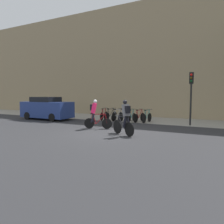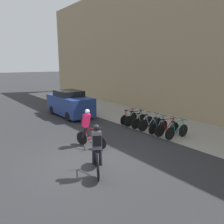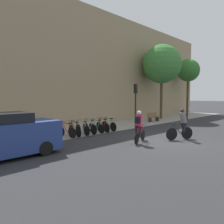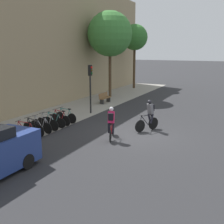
{
  "view_description": "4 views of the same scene",
  "coord_description": "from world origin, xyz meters",
  "px_view_note": "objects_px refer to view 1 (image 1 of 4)",
  "views": [
    {
      "loc": [
        5.54,
        -10.15,
        2.09
      ],
      "look_at": [
        -0.53,
        1.36,
        1.01
      ],
      "focal_mm": 35.0,
      "sensor_mm": 36.0,
      "label": 1
    },
    {
      "loc": [
        6.78,
        -4.04,
        3.73
      ],
      "look_at": [
        -1.88,
        2.68,
        1.31
      ],
      "focal_mm": 35.0,
      "sensor_mm": 36.0,
      "label": 2
    },
    {
      "loc": [
        -10.7,
        -6.11,
        2.54
      ],
      "look_at": [
        -1.18,
        3.23,
        1.55
      ],
      "focal_mm": 35.0,
      "sensor_mm": 36.0,
      "label": 3
    },
    {
      "loc": [
        -13.96,
        -5.23,
        4.64
      ],
      "look_at": [
        0.63,
        1.92,
        0.96
      ],
      "focal_mm": 45.0,
      "sensor_mm": 36.0,
      "label": 4
    }
  ],
  "objects_px": {
    "cyclist_pink": "(95,113)",
    "parked_bike_0": "(104,115)",
    "parked_bike_4": "(132,117)",
    "parked_bike_1": "(110,115)",
    "parked_bike_3": "(124,116)",
    "parked_car": "(47,109)",
    "parked_bike_2": "(117,116)",
    "traffic_light_pole": "(191,89)",
    "cyclist_grey": "(125,117)",
    "parked_bike_5": "(139,117)",
    "parked_bike_6": "(147,117)"
  },
  "relations": [
    {
      "from": "parked_bike_0",
      "to": "cyclist_pink",
      "type": "bearing_deg",
      "value": -66.94
    },
    {
      "from": "parked_bike_3",
      "to": "parked_bike_6",
      "type": "bearing_deg",
      "value": -0.0
    },
    {
      "from": "parked_bike_0",
      "to": "parked_bike_2",
      "type": "bearing_deg",
      "value": -0.02
    },
    {
      "from": "cyclist_grey",
      "to": "parked_bike_2",
      "type": "height_order",
      "value": "cyclist_grey"
    },
    {
      "from": "cyclist_grey",
      "to": "parked_bike_5",
      "type": "distance_m",
      "value": 5.52
    },
    {
      "from": "parked_bike_2",
      "to": "parked_bike_4",
      "type": "xyz_separation_m",
      "value": [
        1.21,
        -0.0,
        -0.01
      ]
    },
    {
      "from": "parked_bike_1",
      "to": "parked_bike_2",
      "type": "relative_size",
      "value": 1.01
    },
    {
      "from": "parked_bike_0",
      "to": "parked_bike_1",
      "type": "relative_size",
      "value": 0.96
    },
    {
      "from": "parked_bike_5",
      "to": "parked_car",
      "type": "distance_m",
      "value": 7.58
    },
    {
      "from": "parked_bike_0",
      "to": "parked_car",
      "type": "bearing_deg",
      "value": -155.31
    },
    {
      "from": "parked_bike_4",
      "to": "parked_bike_1",
      "type": "bearing_deg",
      "value": 179.98
    },
    {
      "from": "parked_bike_4",
      "to": "parked_car",
      "type": "xyz_separation_m",
      "value": [
        -6.7,
        -1.96,
        0.52
      ]
    },
    {
      "from": "cyclist_grey",
      "to": "parked_bike_2",
      "type": "bearing_deg",
      "value": 120.04
    },
    {
      "from": "parked_bike_2",
      "to": "parked_bike_3",
      "type": "height_order",
      "value": "parked_bike_3"
    },
    {
      "from": "parked_bike_2",
      "to": "parked_bike_5",
      "type": "relative_size",
      "value": 1.0
    },
    {
      "from": "parked_bike_0",
      "to": "parked_bike_6",
      "type": "height_order",
      "value": "parked_bike_6"
    },
    {
      "from": "parked_bike_0",
      "to": "parked_bike_2",
      "type": "height_order",
      "value": "parked_bike_2"
    },
    {
      "from": "parked_bike_3",
      "to": "traffic_light_pole",
      "type": "height_order",
      "value": "traffic_light_pole"
    },
    {
      "from": "parked_bike_4",
      "to": "parked_bike_5",
      "type": "relative_size",
      "value": 0.97
    },
    {
      "from": "parked_bike_4",
      "to": "parked_bike_5",
      "type": "xyz_separation_m",
      "value": [
        0.6,
        0.0,
        0.01
      ]
    },
    {
      "from": "cyclist_pink",
      "to": "parked_bike_1",
      "type": "xyz_separation_m",
      "value": [
        -1.17,
        4.16,
        -0.55
      ]
    },
    {
      "from": "cyclist_pink",
      "to": "parked_bike_1",
      "type": "bearing_deg",
      "value": 105.67
    },
    {
      "from": "parked_bike_1",
      "to": "parked_car",
      "type": "bearing_deg",
      "value": -158.06
    },
    {
      "from": "parked_bike_3",
      "to": "parked_bike_5",
      "type": "height_order",
      "value": "parked_bike_3"
    },
    {
      "from": "parked_bike_4",
      "to": "cyclist_grey",
      "type": "bearing_deg",
      "value": -70.66
    },
    {
      "from": "cyclist_pink",
      "to": "traffic_light_pole",
      "type": "bearing_deg",
      "value": 39.91
    },
    {
      "from": "parked_bike_2",
      "to": "parked_bike_4",
      "type": "relative_size",
      "value": 1.04
    },
    {
      "from": "parked_bike_2",
      "to": "parked_bike_5",
      "type": "xyz_separation_m",
      "value": [
        1.82,
        0.0,
        0.0
      ]
    },
    {
      "from": "parked_bike_5",
      "to": "parked_car",
      "type": "relative_size",
      "value": 0.39
    },
    {
      "from": "parked_car",
      "to": "parked_bike_4",
      "type": "bearing_deg",
      "value": 16.34
    },
    {
      "from": "parked_bike_1",
      "to": "parked_bike_5",
      "type": "bearing_deg",
      "value": -0.01
    },
    {
      "from": "parked_bike_0",
      "to": "parked_bike_1",
      "type": "bearing_deg",
      "value": 0.01
    },
    {
      "from": "parked_bike_1",
      "to": "parked_bike_2",
      "type": "bearing_deg",
      "value": -0.05
    },
    {
      "from": "parked_bike_0",
      "to": "parked_bike_2",
      "type": "distance_m",
      "value": 1.21
    },
    {
      "from": "cyclist_pink",
      "to": "parked_bike_5",
      "type": "height_order",
      "value": "cyclist_pink"
    },
    {
      "from": "cyclist_grey",
      "to": "parked_bike_0",
      "type": "xyz_separation_m",
      "value": [
        -4.3,
        5.34,
        -0.56
      ]
    },
    {
      "from": "parked_bike_3",
      "to": "parked_bike_5",
      "type": "bearing_deg",
      "value": -0.03
    },
    {
      "from": "parked_bike_3",
      "to": "traffic_light_pole",
      "type": "distance_m",
      "value": 5.26
    },
    {
      "from": "parked_bike_2",
      "to": "parked_car",
      "type": "relative_size",
      "value": 0.39
    },
    {
      "from": "cyclist_grey",
      "to": "parked_bike_1",
      "type": "distance_m",
      "value": 6.52
    },
    {
      "from": "parked_bike_3",
      "to": "parked_car",
      "type": "xyz_separation_m",
      "value": [
        -6.09,
        -1.96,
        0.49
      ]
    },
    {
      "from": "cyclist_pink",
      "to": "parked_bike_0",
      "type": "xyz_separation_m",
      "value": [
        -1.77,
        4.16,
        -0.56
      ]
    },
    {
      "from": "parked_bike_2",
      "to": "parked_car",
      "type": "height_order",
      "value": "parked_car"
    },
    {
      "from": "parked_bike_2",
      "to": "parked_bike_5",
      "type": "distance_m",
      "value": 1.82
    },
    {
      "from": "cyclist_grey",
      "to": "parked_bike_4",
      "type": "relative_size",
      "value": 1.12
    },
    {
      "from": "cyclist_pink",
      "to": "parked_bike_5",
      "type": "bearing_deg",
      "value": 73.17
    },
    {
      "from": "cyclist_grey",
      "to": "parked_bike_3",
      "type": "relative_size",
      "value": 1.05
    },
    {
      "from": "cyclist_pink",
      "to": "parked_bike_3",
      "type": "distance_m",
      "value": 4.19
    },
    {
      "from": "cyclist_pink",
      "to": "parked_bike_0",
      "type": "relative_size",
      "value": 1.09
    },
    {
      "from": "cyclist_pink",
      "to": "parked_bike_0",
      "type": "distance_m",
      "value": 4.55
    }
  ]
}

